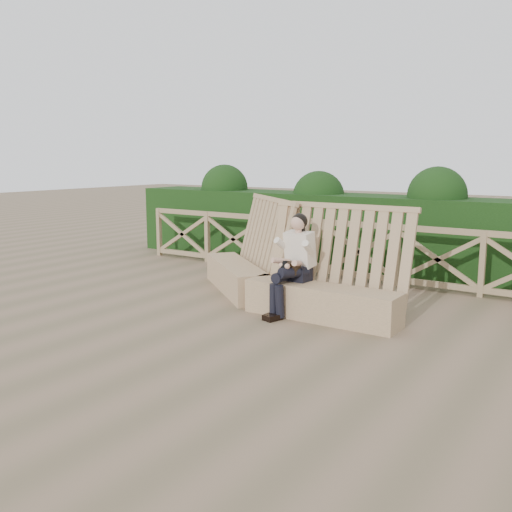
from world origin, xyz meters
The scene contains 5 objects.
ground centered at (0.00, 0.00, 0.00)m, with size 60.00×60.00×0.00m, color brown.
bench centered at (-0.37, 1.32, 0.41)m, with size 4.17×2.07×1.62m.
woman centered at (0.13, 0.92, 0.79)m, with size 0.43×0.89×1.47m.
guardrail centered at (0.00, 3.50, 0.55)m, with size 10.10×0.09×1.10m.
hedge centered at (0.00, 4.70, 0.75)m, with size 12.00×1.20×1.50m, color black.
Camera 1 is at (4.21, -6.06, 2.26)m, focal length 40.00 mm.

